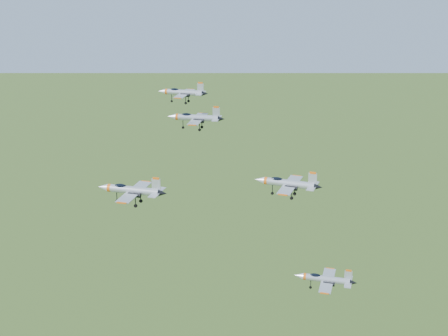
% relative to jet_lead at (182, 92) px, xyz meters
% --- Properties ---
extents(jet_lead, '(11.28, 9.54, 3.05)m').
position_rel_jet_lead_xyz_m(jet_lead, '(0.00, 0.00, 0.00)').
color(jet_lead, '#AFB3BC').
extents(jet_left_high, '(12.07, 10.30, 3.30)m').
position_rel_jet_lead_xyz_m(jet_left_high, '(5.96, -4.60, -3.91)').
color(jet_left_high, '#AFB3BC').
extents(jet_right_high, '(13.41, 11.31, 3.61)m').
position_rel_jet_lead_xyz_m(jet_right_high, '(6.31, -28.09, -12.13)').
color(jet_right_high, '#AFB3BC').
extents(jet_left_low, '(13.50, 11.28, 3.61)m').
position_rel_jet_lead_xyz_m(jet_left_low, '(28.43, -7.86, -13.52)').
color(jet_left_low, '#AFB3BC').
extents(jet_right_low, '(11.19, 9.44, 3.01)m').
position_rel_jet_lead_xyz_m(jet_right_low, '(40.12, -17.29, -26.70)').
color(jet_right_low, '#AFB3BC').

